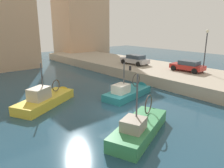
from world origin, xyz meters
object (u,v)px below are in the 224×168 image
Objects in this scene: fishing_boat_yellow at (48,102)px; fishing_boat_green at (141,131)px; fishing_boat_teal at (130,94)px; quay_streetlamp at (206,44)px; mooring_bollard_mid at (130,68)px; parked_car_silver at (135,59)px; parked_car_red at (188,66)px.

fishing_boat_yellow is 1.02× the size of fishing_boat_green.
fishing_boat_teal is (6.89, -2.95, -0.03)m from fishing_boat_yellow.
fishing_boat_yellow is at bearing 163.36° from quay_streetlamp.
fishing_boat_teal is 11.02m from quay_streetlamp.
fishing_boat_teal is at bearing -135.41° from mooring_bollard_mid.
fishing_boat_yellow is at bearing -173.59° from mooring_bollard_mid.
parked_car_silver reaches higher than parked_car_red.
quay_streetlamp is (16.80, -5.02, 4.32)m from fishing_boat_yellow.
mooring_bollard_mid is at bearing 135.35° from parked_car_red.
quay_streetlamp is (5.65, -6.27, 2.98)m from mooring_bollard_mid.
fishing_boat_teal is 1.57× the size of parked_car_red.
parked_car_red is (15.99, -3.52, 1.73)m from fishing_boat_yellow.
fishing_boat_yellow is at bearing 167.58° from parked_car_red.
fishing_boat_yellow is 1.67× the size of parked_car_red.
fishing_boat_teal is 7.27m from fishing_boat_green.
fishing_boat_yellow is 15.17m from parked_car_silver.
parked_car_red is (9.10, -0.57, 1.76)m from fishing_boat_teal.
fishing_boat_teal is 1.49× the size of parked_car_silver.
parked_car_silver is at bearing 100.84° from parked_car_red.
fishing_boat_teal is 1.29× the size of quay_streetlamp.
fishing_boat_yellow reaches higher than mooring_bollard_mid.
fishing_boat_yellow is 11.30m from mooring_bollard_mid.
fishing_boat_teal is 9.28m from parked_car_red.
parked_car_silver reaches higher than mooring_bollard_mid.
fishing_boat_teal reaches higher than parked_car_red.
fishing_boat_teal is at bearing -23.18° from fishing_boat_yellow.
fishing_boat_yellow is at bearing 156.82° from fishing_boat_teal.
quay_streetlamp reaches higher than parked_car_red.
parked_car_silver is 7.57× the size of mooring_bollard_mid.
parked_car_red is 0.82× the size of quay_streetlamp.
fishing_boat_green reaches higher than mooring_bollard_mid.
parked_car_silver is at bearing 104.14° from quay_streetlamp.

